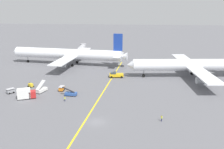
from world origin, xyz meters
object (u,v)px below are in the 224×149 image
ground_crew_wing_walker_right (65,99)px  gse_baggage_cart_near_cluster (10,91)px  gse_belt_loader_portside (71,93)px  gse_stair_truck_yellow (41,89)px  gse_catering_truck_tall (26,94)px  airliner_being_pushed (189,65)px  gse_baggage_cart_trailing (62,89)px  ground_crew_ramp_agent_by_cones (162,118)px  jet_bridge (82,48)px  pushback_tug (116,75)px  gse_gpu_cart_small (31,85)px  airliner_at_gate_left (68,54)px

ground_crew_wing_walker_right → gse_baggage_cart_near_cluster: bearing=165.1°
gse_belt_loader_portside → gse_stair_truck_yellow: gse_stair_truck_yellow is taller
gse_catering_truck_tall → gse_baggage_cart_near_cluster: size_ratio=2.03×
airliner_being_pushed → gse_stair_truck_yellow: (-55.81, -23.95, -4.25)m
gse_baggage_cart_trailing → ground_crew_ramp_agent_by_cones: size_ratio=1.61×
gse_belt_loader_portside → gse_catering_truck_tall: (-14.00, -3.95, 0.93)m
gse_belt_loader_portside → gse_stair_truck_yellow: size_ratio=1.01×
gse_baggage_cart_near_cluster → jet_bridge: jet_bridge is taller
gse_belt_loader_portside → gse_catering_truck_tall: bearing=-164.3°
airliner_being_pushed → ground_crew_ramp_agent_by_cones: 45.89m
gse_stair_truck_yellow → jet_bridge: bearing=89.5°
pushback_tug → gse_gpu_cart_small: bearing=-153.1°
airliner_at_gate_left → gse_baggage_cart_trailing: bearing=-78.9°
airliner_being_pushed → pushback_tug: size_ratio=5.63×
gse_stair_truck_yellow → gse_baggage_cart_near_cluster: bearing=-168.9°
airliner_at_gate_left → gse_baggage_cart_trailing: airliner_at_gate_left is taller
ground_crew_ramp_agent_by_cones → ground_crew_wing_walker_right: bearing=159.1°
gse_baggage_cart_trailing → jet_bridge: 65.51m
pushback_tug → ground_crew_wing_walker_right: pushback_tug is taller
pushback_tug → gse_belt_loader_portside: 27.02m
gse_catering_truck_tall → airliner_at_gate_left: bearing=87.7°
ground_crew_wing_walker_right → gse_stair_truck_yellow: bearing=144.3°
pushback_tug → jet_bridge: size_ratio=0.55×
gse_baggage_cart_near_cluster → gse_gpu_cart_small: bearing=57.9°
pushback_tug → gse_stair_truck_yellow: size_ratio=1.86×
airliner_at_gate_left → gse_baggage_cart_trailing: size_ratio=22.06×
airliner_being_pushed → ground_crew_wing_walker_right: (-45.13, -31.64, -4.43)m
airliner_at_gate_left → pushback_tug: bearing=-37.9°
gse_belt_loader_portside → gse_baggage_cart_near_cluster: (-21.74, 0.51, 0.04)m
gse_stair_truck_yellow → gse_catering_truck_tall: gse_stair_truck_yellow is taller
jet_bridge → ground_crew_ramp_agent_by_cones: bearing=-65.2°
gse_baggage_cart_near_cluster → ground_crew_ramp_agent_by_cones: 53.62m
gse_baggage_cart_near_cluster → gse_baggage_cart_trailing: bearing=13.3°
gse_catering_truck_tall → ground_crew_ramp_agent_by_cones: size_ratio=3.65×
airliner_being_pushed → gse_baggage_cart_near_cluster: (-66.23, -26.01, -4.42)m
gse_belt_loader_portside → jet_bridge: bearing=98.8°
gse_baggage_cart_near_cluster → ground_crew_ramp_agent_by_cones: (50.85, -17.00, 0.04)m
gse_baggage_cart_trailing → gse_gpu_cart_small: gse_gpu_cart_small is taller
gse_belt_loader_portside → ground_crew_ramp_agent_by_cones: 33.45m
gse_catering_truck_tall → jet_bridge: (3.22, 73.65, 2.28)m
gse_stair_truck_yellow → gse_gpu_cart_small: gse_stair_truck_yellow is taller
pushback_tug → gse_baggage_cart_trailing: (-18.23, -18.71, -0.30)m
gse_stair_truck_yellow → jet_bridge: jet_bridge is taller
gse_belt_loader_portside → jet_bridge: (-10.78, 69.71, 3.21)m
ground_crew_ramp_agent_by_cones → jet_bridge: jet_bridge is taller
gse_stair_truck_yellow → gse_baggage_cart_near_cluster: (-10.43, -2.06, -0.16)m
gse_catering_truck_tall → gse_baggage_cart_near_cluster: (-7.75, 4.46, -0.90)m
airliner_being_pushed → ground_crew_ramp_agent_by_cones: (-15.39, -43.01, -4.38)m
ground_crew_ramp_agent_by_cones → jet_bridge: bearing=114.8°
gse_stair_truck_yellow → gse_baggage_cart_near_cluster: gse_stair_truck_yellow is taller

